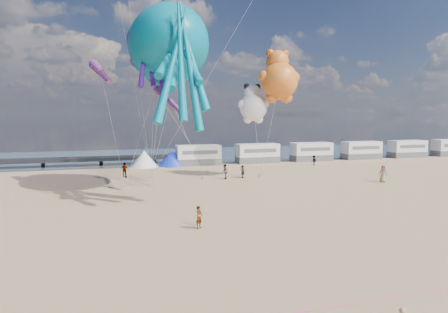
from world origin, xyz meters
TOP-DOWN VIEW (x-y plane):
  - ground at (0.00, 0.00)m, footprint 120.00×120.00m
  - water at (0.00, 55.00)m, footprint 120.00×120.00m
  - motorhome_0 at (6.00, 40.00)m, footprint 6.60×2.50m
  - motorhome_1 at (15.50, 40.00)m, footprint 6.60×2.50m
  - motorhome_2 at (25.00, 40.00)m, footprint 6.60×2.50m
  - motorhome_3 at (34.50, 40.00)m, footprint 6.60×2.50m
  - motorhome_4 at (44.00, 40.00)m, footprint 6.60×2.50m
  - tent_white at (-2.00, 40.00)m, footprint 4.00×4.00m
  - tent_blue at (2.00, 40.00)m, footprint 4.00×4.00m
  - rope_line at (0.00, -5.00)m, footprint 34.00×0.03m
  - standing_person at (-1.56, 7.21)m, footprint 0.65×0.64m
  - beachgoer_2 at (22.43, 34.65)m, footprint 0.86×0.76m
  - beachgoer_3 at (-5.19, 30.99)m, footprint 1.34×1.11m
  - beachgoer_4 at (8.36, 26.59)m, footprint 0.75×0.95m
  - beachgoer_6 at (22.28, 19.03)m, footprint 0.82×0.74m
  - beachgoer_7 at (5.97, 26.20)m, footprint 0.78×0.99m
  - sandbag_a at (-5.54, 24.04)m, footprint 0.50×0.35m
  - sandbag_b at (3.75, 27.09)m, footprint 0.50×0.35m
  - sandbag_c at (10.80, 26.77)m, footprint 0.50×0.35m
  - sandbag_d at (5.32, 30.55)m, footprint 0.50×0.35m
  - sandbag_e at (-2.27, 29.30)m, footprint 0.50×0.35m
  - kite_octopus_teal at (-1.05, 22.50)m, footprint 5.77×12.83m
  - kite_octopus_purple at (-2.97, 25.97)m, footprint 6.73×9.67m
  - kite_panda at (10.21, 28.09)m, footprint 4.39×4.16m
  - kite_teddy_orange at (12.70, 26.07)m, footprint 5.66×5.36m
  - windsock_left at (-7.57, 25.78)m, footprint 2.67×6.97m
  - windsock_mid at (-3.30, 25.64)m, footprint 2.49×6.65m
  - windsock_right at (-1.19, 21.07)m, footprint 2.93×5.46m

SIDE VIEW (x-z plane):
  - ground at x=0.00m, z-range 0.00..0.00m
  - water at x=0.00m, z-range 0.02..0.02m
  - rope_line at x=0.00m, z-range 0.00..0.04m
  - sandbag_a at x=-5.54m, z-range 0.00..0.22m
  - sandbag_b at x=3.75m, z-range 0.00..0.22m
  - sandbag_c at x=10.80m, z-range 0.00..0.22m
  - sandbag_d at x=5.32m, z-range 0.00..0.22m
  - sandbag_e at x=-2.27m, z-range 0.00..0.22m
  - beachgoer_2 at x=22.43m, z-range 0.00..1.49m
  - beachgoer_4 at x=8.36m, z-range 0.00..1.50m
  - standing_person at x=-1.56m, z-range 0.00..1.51m
  - beachgoer_7 at x=5.97m, z-range 0.00..1.76m
  - beachgoer_3 at x=-5.19m, z-range 0.00..1.80m
  - beachgoer_6 at x=22.28m, z-range 0.00..1.88m
  - tent_white at x=-2.00m, z-range 0.00..2.40m
  - tent_blue at x=2.00m, z-range 0.00..2.40m
  - motorhome_0 at x=6.00m, z-range 0.00..3.00m
  - motorhome_1 at x=15.50m, z-range 0.00..3.00m
  - motorhome_2 at x=25.00m, z-range 0.00..3.00m
  - motorhome_3 at x=34.50m, z-range 0.00..3.00m
  - motorhome_4 at x=44.00m, z-range 0.00..3.00m
  - kite_panda at x=10.21m, z-range 5.53..11.34m
  - windsock_right at x=-1.19m, z-range 6.05..11.58m
  - kite_teddy_orange at x=12.70m, z-range 7.68..15.30m
  - windsock_left at x=-7.57m, z-range 8.44..15.34m
  - windsock_mid at x=-3.30m, z-range 8.85..15.45m
  - kite_octopus_teal at x=-1.05m, z-range 7.17..21.67m
  - kite_octopus_purple at x=-2.97m, z-range 10.25..20.41m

